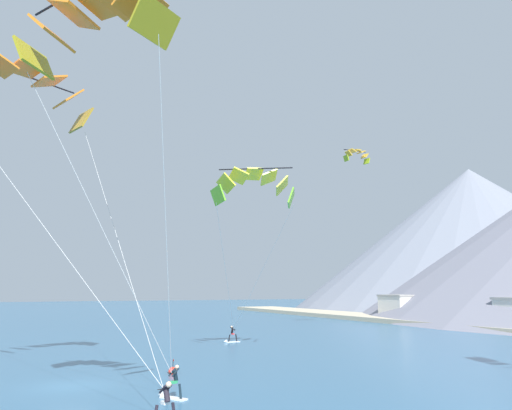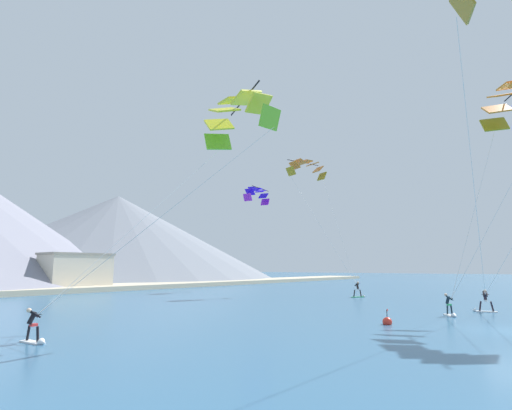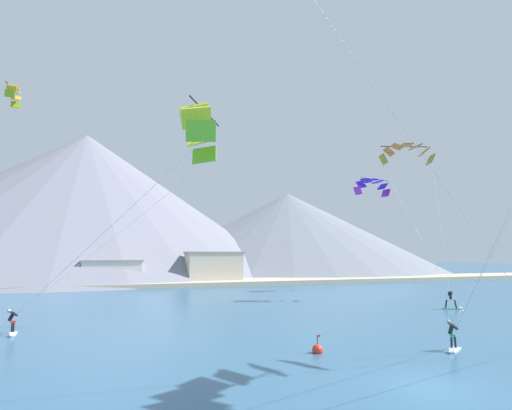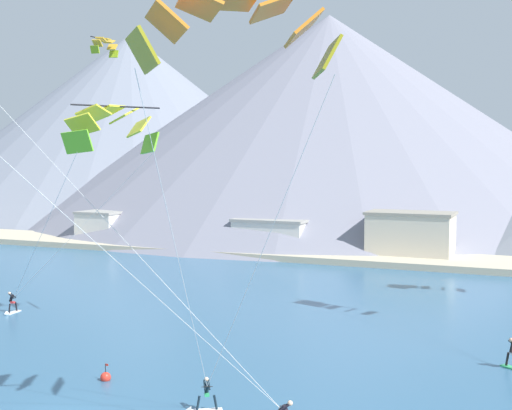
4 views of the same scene
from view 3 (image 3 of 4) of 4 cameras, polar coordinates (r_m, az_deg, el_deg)
name	(u,v)px [view 3 (image 3 of 4)]	position (r m, az deg, el deg)	size (l,w,h in m)	color
ground_plane	(429,387)	(17.84, 23.50, -22.72)	(400.00, 400.00, 0.00)	#336084
kitesurfer_near_trail	(453,303)	(41.84, 26.33, -12.40)	(1.63, 1.37, 1.84)	#33B266
kitesurfer_mid_center	(452,343)	(24.12, 26.19, -17.23)	(1.68, 1.27, 1.63)	white
kitesurfer_far_left	(12,328)	(30.07, -31.53, -14.71)	(0.66, 1.77, 1.65)	white
parafoil_kite_near_trail	(407,152)	(50.63, 20.72, 7.07)	(6.36, 9.44, 16.54)	olive
parafoil_kite_far_left	(197,129)	(28.47, -8.36, 10.69)	(12.92, 6.91, 13.69)	#72CA29
parafoil_kite_distant_high_outer	(372,185)	(60.72, 16.26, 2.76)	(5.95, 2.17, 2.45)	purple
parafoil_kite_distant_low_drift	(14,93)	(53.78, -31.32, 13.50)	(1.21, 3.87, 1.79)	#8FB11D
race_marker_buoy	(317,350)	(21.83, 8.78, -19.76)	(0.56, 0.56, 1.02)	red
shoreline_strip	(187,283)	(66.98, -9.79, -10.95)	(180.00, 10.00, 0.70)	beige
shore_building_promenade_mid	(112,273)	(68.03, -19.85, -9.10)	(9.02, 7.08, 4.17)	silver
shore_building_quay_east	(213,268)	(69.74, -6.11, -8.89)	(9.54, 5.53, 5.46)	beige
mountain_peak_central_summit	(83,203)	(115.59, -23.42, 0.27)	(109.94, 109.94, 37.24)	gray
mountain_peak_east_shoulder	(288,232)	(118.28, 4.57, -3.90)	(87.80, 87.80, 23.04)	slate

